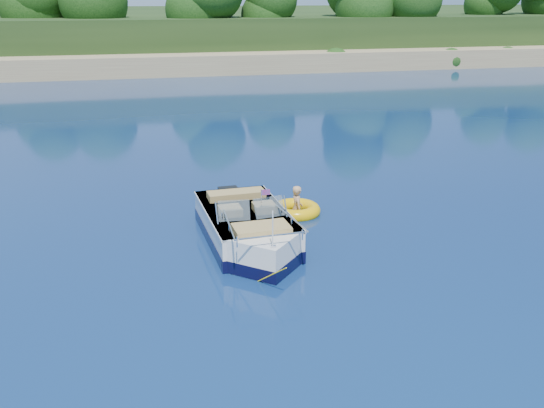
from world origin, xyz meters
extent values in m
plane|color=#0A184A|center=(0.00, 0.00, 0.00)|extent=(160.00, 160.00, 0.00)
cube|color=#8F7453|center=(0.00, 38.00, 0.50)|extent=(170.00, 8.00, 2.00)
cube|color=black|center=(0.00, 65.00, 1.00)|extent=(170.00, 56.00, 6.00)
cylinder|color=black|center=(0.00, 42.00, 3.30)|extent=(0.44, 0.44, 3.60)
cylinder|color=black|center=(20.00, 40.00, 2.80)|extent=(0.44, 0.44, 2.60)
sphere|color=black|center=(20.00, 40.00, 5.27)|extent=(4.29, 4.29, 4.29)
cube|color=silver|center=(0.20, 2.13, 0.29)|extent=(2.11, 3.72, 1.00)
cube|color=silver|center=(0.29, 0.42, 0.29)|extent=(1.91, 1.91, 1.00)
cube|color=black|center=(0.20, 2.13, 0.15)|extent=(2.14, 3.75, 0.29)
cube|color=black|center=(0.29, 0.42, 0.15)|extent=(1.95, 1.95, 0.29)
cube|color=tan|center=(0.19, 2.42, 0.57)|extent=(1.67, 2.61, 0.10)
cube|color=silver|center=(0.20, 2.13, 0.77)|extent=(2.14, 3.72, 0.06)
cube|color=black|center=(0.09, 4.11, 0.33)|extent=(0.54, 0.36, 0.86)
cube|color=#8C9EA5|center=(-0.19, 1.44, 1.04)|extent=(0.77, 0.32, 0.46)
cube|color=#8C9EA5|center=(0.67, 1.49, 1.04)|extent=(0.78, 0.39, 0.46)
cube|color=tan|center=(-0.22, 1.87, 0.79)|extent=(0.55, 0.55, 0.38)
cube|color=tan|center=(0.64, 1.92, 0.79)|extent=(0.55, 0.55, 0.38)
cube|color=tan|center=(0.15, 3.09, 0.79)|extent=(1.52, 0.61, 0.36)
cube|color=tan|center=(0.28, 0.60, 0.78)|extent=(1.30, 0.78, 0.33)
cylinder|color=silver|center=(0.33, -0.30, 1.20)|extent=(0.03, 0.03, 0.81)
cube|color=red|center=(0.58, 1.48, 1.43)|extent=(0.21, 0.03, 0.13)
cube|color=silver|center=(0.33, -0.35, 0.82)|extent=(0.10, 0.06, 0.05)
cylinder|color=yellow|center=(0.21, -0.69, 0.33)|extent=(0.43, 0.96, 0.73)
torus|color=#F4B708|center=(1.94, 3.69, 0.09)|extent=(1.70, 1.70, 0.37)
torus|color=red|center=(1.94, 3.69, 0.11)|extent=(1.40, 1.40, 0.12)
imported|color=tan|center=(1.94, 3.60, 0.00)|extent=(0.36, 0.76, 1.47)
camera|label=1|loc=(-2.38, -11.79, 5.86)|focal=40.00mm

